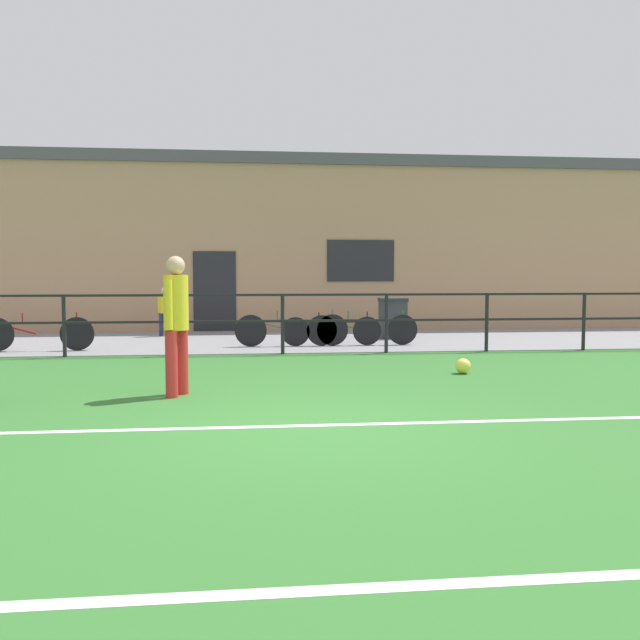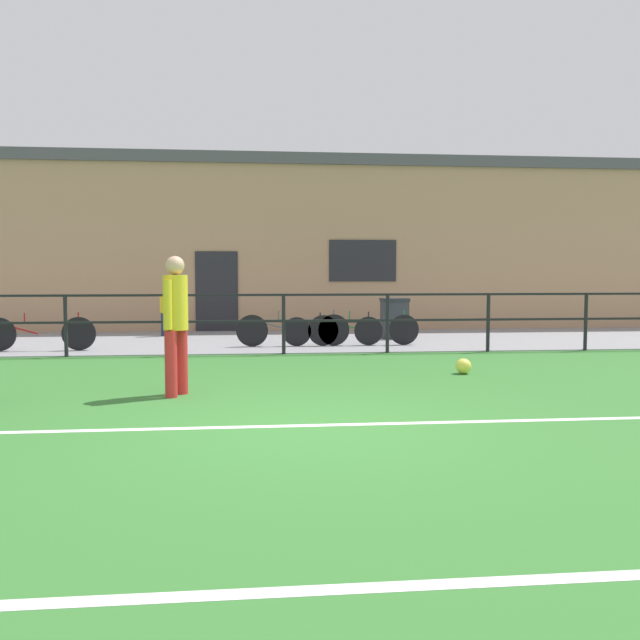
{
  "view_description": "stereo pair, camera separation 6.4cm",
  "coord_description": "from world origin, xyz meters",
  "px_view_note": "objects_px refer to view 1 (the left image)",
  "views": [
    {
      "loc": [
        -0.64,
        -6.54,
        1.54
      ],
      "look_at": [
        0.39,
        2.99,
        0.86
      ],
      "focal_mm": 37.3,
      "sensor_mm": 36.0,
      "label": 1
    },
    {
      "loc": [
        -0.58,
        -6.55,
        1.54
      ],
      "look_at": [
        0.39,
        2.99,
        0.86
      ],
      "focal_mm": 37.3,
      "sensor_mm": 36.0,
      "label": 2
    }
  ],
  "objects_px": {
    "bicycle_parked_0": "(37,333)",
    "bicycle_parked_4": "(362,329)",
    "bicycle_parked_3": "(331,331)",
    "soccer_ball_match": "(463,366)",
    "trash_bin_0": "(393,318)",
    "bicycle_parked_2": "(292,330)",
    "player_striker": "(176,317)",
    "spectator_child": "(164,309)"
  },
  "relations": [
    {
      "from": "bicycle_parked_2",
      "to": "bicycle_parked_3",
      "type": "distance_m",
      "value": 0.83
    },
    {
      "from": "bicycle_parked_0",
      "to": "bicycle_parked_3",
      "type": "height_order",
      "value": "bicycle_parked_0"
    },
    {
      "from": "bicycle_parked_4",
      "to": "bicycle_parked_2",
      "type": "bearing_deg",
      "value": 180.0
    },
    {
      "from": "bicycle_parked_4",
      "to": "trash_bin_0",
      "type": "distance_m",
      "value": 1.73
    },
    {
      "from": "bicycle_parked_0",
      "to": "trash_bin_0",
      "type": "relative_size",
      "value": 2.31
    },
    {
      "from": "spectator_child",
      "to": "trash_bin_0",
      "type": "height_order",
      "value": "spectator_child"
    },
    {
      "from": "player_striker",
      "to": "bicycle_parked_4",
      "type": "distance_m",
      "value": 6.29
    },
    {
      "from": "soccer_ball_match",
      "to": "bicycle_parked_4",
      "type": "xyz_separation_m",
      "value": [
        -0.89,
        3.94,
        0.24
      ]
    },
    {
      "from": "player_striker",
      "to": "bicycle_parked_4",
      "type": "relative_size",
      "value": 0.74
    },
    {
      "from": "bicycle_parked_3",
      "to": "bicycle_parked_0",
      "type": "bearing_deg",
      "value": -176.75
    },
    {
      "from": "soccer_ball_match",
      "to": "bicycle_parked_4",
      "type": "height_order",
      "value": "bicycle_parked_4"
    },
    {
      "from": "soccer_ball_match",
      "to": "bicycle_parked_3",
      "type": "xyz_separation_m",
      "value": [
        -1.54,
        3.94,
        0.22
      ]
    },
    {
      "from": "soccer_ball_match",
      "to": "trash_bin_0",
      "type": "xyz_separation_m",
      "value": [
        0.08,
        5.37,
        0.38
      ]
    },
    {
      "from": "soccer_ball_match",
      "to": "bicycle_parked_4",
      "type": "bearing_deg",
      "value": 102.74
    },
    {
      "from": "soccer_ball_match",
      "to": "bicycle_parked_2",
      "type": "height_order",
      "value": "bicycle_parked_2"
    },
    {
      "from": "bicycle_parked_3",
      "to": "trash_bin_0",
      "type": "height_order",
      "value": "trash_bin_0"
    },
    {
      "from": "trash_bin_0",
      "to": "spectator_child",
      "type": "bearing_deg",
      "value": 168.47
    },
    {
      "from": "bicycle_parked_0",
      "to": "bicycle_parked_3",
      "type": "bearing_deg",
      "value": 3.25
    },
    {
      "from": "soccer_ball_match",
      "to": "bicycle_parked_4",
      "type": "distance_m",
      "value": 4.05
    },
    {
      "from": "player_striker",
      "to": "bicycle_parked_0",
      "type": "distance_m",
      "value": 5.98
    },
    {
      "from": "bicycle_parked_4",
      "to": "bicycle_parked_0",
      "type": "bearing_deg",
      "value": -177.07
    },
    {
      "from": "soccer_ball_match",
      "to": "trash_bin_0",
      "type": "bearing_deg",
      "value": 89.15
    },
    {
      "from": "player_striker",
      "to": "soccer_ball_match",
      "type": "relative_size",
      "value": 7.43
    },
    {
      "from": "spectator_child",
      "to": "bicycle_parked_3",
      "type": "bearing_deg",
      "value": 162.4
    },
    {
      "from": "trash_bin_0",
      "to": "bicycle_parked_3",
      "type": "bearing_deg",
      "value": -138.72
    },
    {
      "from": "player_striker",
      "to": "bicycle_parked_2",
      "type": "relative_size",
      "value": 0.74
    },
    {
      "from": "bicycle_parked_2",
      "to": "soccer_ball_match",
      "type": "bearing_deg",
      "value": -58.9
    },
    {
      "from": "bicycle_parked_0",
      "to": "bicycle_parked_2",
      "type": "height_order",
      "value": "same"
    },
    {
      "from": "bicycle_parked_3",
      "to": "trash_bin_0",
      "type": "relative_size",
      "value": 2.25
    },
    {
      "from": "bicycle_parked_0",
      "to": "bicycle_parked_4",
      "type": "height_order",
      "value": "bicycle_parked_0"
    },
    {
      "from": "spectator_child",
      "to": "bicycle_parked_4",
      "type": "bearing_deg",
      "value": 166.53
    },
    {
      "from": "spectator_child",
      "to": "bicycle_parked_2",
      "type": "relative_size",
      "value": 0.49
    },
    {
      "from": "player_striker",
      "to": "bicycle_parked_4",
      "type": "xyz_separation_m",
      "value": [
        3.27,
        5.33,
        -0.64
      ]
    },
    {
      "from": "player_striker",
      "to": "trash_bin_0",
      "type": "xyz_separation_m",
      "value": [
        4.24,
        6.76,
        -0.5
      ]
    },
    {
      "from": "soccer_ball_match",
      "to": "spectator_child",
      "type": "relative_size",
      "value": 0.2
    },
    {
      "from": "player_striker",
      "to": "bicycle_parked_3",
      "type": "height_order",
      "value": "player_striker"
    },
    {
      "from": "soccer_ball_match",
      "to": "bicycle_parked_0",
      "type": "height_order",
      "value": "bicycle_parked_0"
    },
    {
      "from": "bicycle_parked_3",
      "to": "trash_bin_0",
      "type": "bearing_deg",
      "value": 41.28
    },
    {
      "from": "player_striker",
      "to": "bicycle_parked_4",
      "type": "height_order",
      "value": "player_striker"
    },
    {
      "from": "bicycle_parked_0",
      "to": "bicycle_parked_4",
      "type": "bearing_deg",
      "value": 2.93
    },
    {
      "from": "soccer_ball_match",
      "to": "bicycle_parked_0",
      "type": "xyz_separation_m",
      "value": [
        -7.37,
        3.61,
        0.25
      ]
    },
    {
      "from": "spectator_child",
      "to": "bicycle_parked_4",
      "type": "relative_size",
      "value": 0.49
    }
  ]
}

